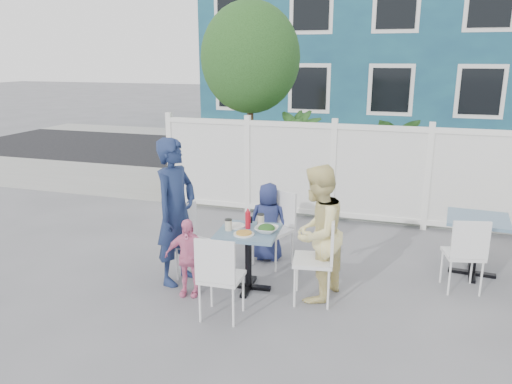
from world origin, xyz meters
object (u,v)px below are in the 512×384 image
(spare_table, at_px, (477,231))
(woman, at_px, (317,233))
(chair_back, at_px, (277,222))
(boy, at_px, (268,222))
(chair_left, at_px, (192,236))
(man, at_px, (176,212))
(main_table, at_px, (248,244))
(utility_cabinet, at_px, (212,157))
(chair_right, at_px, (321,253))
(chair_near, at_px, (219,272))
(toddler, at_px, (188,257))

(spare_table, bearing_deg, woman, -145.96)
(chair_back, bearing_deg, boy, -4.09)
(woman, height_order, boy, woman)
(chair_left, xyz_separation_m, man, (-0.13, -0.14, 0.34))
(main_table, bearing_deg, boy, 91.60)
(boy, bearing_deg, woman, 127.74)
(chair_left, relative_size, woman, 0.60)
(spare_table, xyz_separation_m, chair_back, (-2.42, -0.36, -0.02))
(utility_cabinet, distance_m, man, 4.66)
(spare_table, distance_m, man, 3.64)
(chair_back, relative_size, man, 0.55)
(chair_right, bearing_deg, chair_left, 76.30)
(utility_cabinet, relative_size, woman, 0.78)
(spare_table, height_order, chair_near, chair_near)
(chair_near, distance_m, toddler, 0.70)
(chair_back, bearing_deg, toddler, 81.41)
(utility_cabinet, relative_size, main_table, 1.63)
(chair_left, distance_m, chair_back, 1.14)
(main_table, xyz_separation_m, chair_back, (0.11, 0.84, -0.00))
(woman, bearing_deg, chair_back, -126.55)
(utility_cabinet, bearing_deg, woman, -61.70)
(man, bearing_deg, spare_table, -60.17)
(utility_cabinet, distance_m, main_table, 4.94)
(spare_table, relative_size, chair_left, 0.83)
(utility_cabinet, xyz_separation_m, boy, (2.25, -3.48, -0.07))
(chair_back, bearing_deg, chair_left, 63.28)
(utility_cabinet, height_order, chair_left, utility_cabinet)
(chair_left, bearing_deg, utility_cabinet, -143.26)
(man, relative_size, woman, 1.15)
(chair_back, relative_size, toddler, 1.05)
(spare_table, bearing_deg, chair_near, -142.45)
(woman, bearing_deg, utility_cabinet, -131.04)
(chair_back, xyz_separation_m, man, (-0.98, -0.89, 0.32))
(chair_near, height_order, boy, boy)
(chair_left, relative_size, boy, 0.87)
(chair_back, height_order, woman, woman)
(spare_table, xyz_separation_m, boy, (-2.55, -0.29, -0.05))
(chair_left, height_order, woman, woman)
(chair_right, relative_size, chair_back, 1.03)
(boy, height_order, toddler, boy)
(spare_table, relative_size, chair_near, 0.82)
(main_table, bearing_deg, man, -176.92)
(utility_cabinet, xyz_separation_m, chair_left, (1.52, -4.30, -0.07))
(chair_right, height_order, boy, boy)
(main_table, xyz_separation_m, chair_left, (-0.75, 0.09, -0.03))
(chair_near, distance_m, woman, 1.18)
(spare_table, relative_size, man, 0.43)
(toddler, bearing_deg, chair_near, -48.00)
(toddler, bearing_deg, chair_left, 99.55)
(spare_table, xyz_separation_m, chair_left, (-3.28, -1.11, -0.05))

